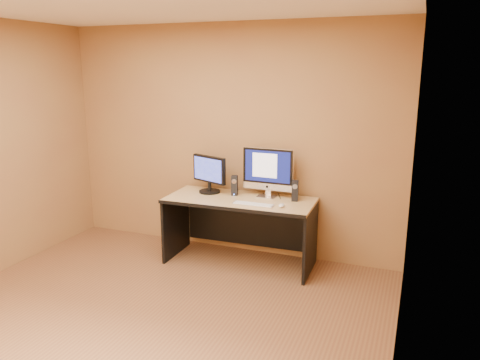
{
  "coord_description": "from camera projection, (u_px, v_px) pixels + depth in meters",
  "views": [
    {
      "loc": [
        2.05,
        -2.9,
        2.11
      ],
      "look_at": [
        0.33,
        1.5,
        0.97
      ],
      "focal_mm": 35.0,
      "sensor_mm": 36.0,
      "label": 1
    }
  ],
  "objects": [
    {
      "name": "keyboard",
      "position": [
        253.0,
        204.0,
        4.79
      ],
      "size": [
        0.43,
        0.12,
        0.02
      ],
      "primitive_type": "cube",
      "rotation": [
        0.0,
        0.0,
        0.01
      ],
      "color": "silver",
      "rests_on": "desk"
    },
    {
      "name": "walls",
      "position": [
        127.0,
        177.0,
        3.54
      ],
      "size": [
        4.0,
        4.0,
        2.6
      ],
      "primitive_type": null,
      "color": "olive",
      "rests_on": "ground"
    },
    {
      "name": "speaker_right",
      "position": [
        295.0,
        191.0,
        4.93
      ],
      "size": [
        0.08,
        0.08,
        0.22
      ],
      "primitive_type": null,
      "rotation": [
        0.0,
        0.0,
        0.19
      ],
      "color": "black",
      "rests_on": "desk"
    },
    {
      "name": "floor",
      "position": [
        136.0,
        331.0,
        3.85
      ],
      "size": [
        4.0,
        4.0,
        0.0
      ],
      "primitive_type": "plane",
      "color": "brown",
      "rests_on": "ground"
    },
    {
      "name": "desk",
      "position": [
        240.0,
        231.0,
        5.11
      ],
      "size": [
        1.61,
        0.74,
        0.74
      ],
      "primitive_type": null,
      "rotation": [
        0.0,
        0.0,
        0.03
      ],
      "color": "tan",
      "rests_on": "ground"
    },
    {
      "name": "imac",
      "position": [
        267.0,
        172.0,
        5.04
      ],
      "size": [
        0.57,
        0.22,
        0.55
      ],
      "primitive_type": null,
      "rotation": [
        0.0,
        0.0,
        -0.02
      ],
      "color": "silver",
      "rests_on": "desk"
    },
    {
      "name": "cable_a",
      "position": [
        279.0,
        196.0,
        5.13
      ],
      "size": [
        0.09,
        0.2,
        0.01
      ],
      "primitive_type": "cylinder",
      "rotation": [
        1.57,
        0.0,
        0.4
      ],
      "color": "black",
      "rests_on": "desk"
    },
    {
      "name": "second_monitor",
      "position": [
        209.0,
        174.0,
        5.24
      ],
      "size": [
        0.53,
        0.39,
        0.42
      ],
      "primitive_type": null,
      "rotation": [
        0.0,
        0.0,
        -0.36
      ],
      "color": "black",
      "rests_on": "desk"
    },
    {
      "name": "mouse",
      "position": [
        282.0,
        205.0,
        4.72
      ],
      "size": [
        0.06,
        0.1,
        0.04
      ],
      "primitive_type": "ellipsoid",
      "rotation": [
        0.0,
        0.0,
        0.06
      ],
      "color": "silver",
      "rests_on": "desk"
    },
    {
      "name": "cable_b",
      "position": [
        263.0,
        193.0,
        5.22
      ],
      "size": [
        0.07,
        0.17,
        0.01
      ],
      "primitive_type": "cylinder",
      "rotation": [
        1.57,
        0.0,
        -0.33
      ],
      "color": "black",
      "rests_on": "desk"
    },
    {
      "name": "speaker_left",
      "position": [
        235.0,
        185.0,
        5.15
      ],
      "size": [
        0.08,
        0.09,
        0.22
      ],
      "primitive_type": null,
      "rotation": [
        0.0,
        0.0,
        0.23
      ],
      "color": "black",
      "rests_on": "desk"
    }
  ]
}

